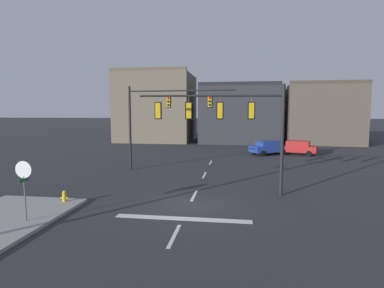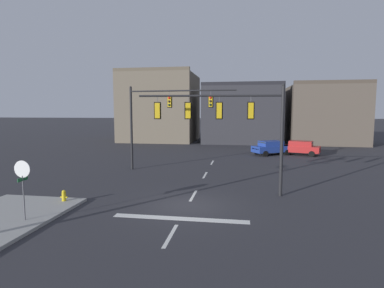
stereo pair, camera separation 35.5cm
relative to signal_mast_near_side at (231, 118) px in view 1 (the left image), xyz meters
The scene contains 10 objects.
ground_plane 5.64m from the signal_mast_near_side, 129.58° to the right, with size 400.00×400.00×0.00m, color #2B2B30.
stop_bar_paint 6.77m from the signal_mast_near_side, 114.83° to the right, with size 6.40×0.50×0.01m, color silver.
lane_centreline 5.05m from the signal_mast_near_side, 165.53° to the right, with size 0.16×26.40×0.01m.
signal_mast_near_side is the anchor object (origin of this frame).
signal_mast_far_side 9.03m from the signal_mast_near_side, 131.51° to the left, with size 8.93×0.76×7.07m.
stop_sign 11.06m from the signal_mast_near_side, 145.05° to the right, with size 0.76×0.64×2.83m.
car_lot_nearside 18.63m from the signal_mast_near_side, 77.10° to the left, with size 4.71×3.77×1.61m.
car_lot_middle 19.98m from the signal_mast_near_side, 68.36° to the left, with size 4.75×3.14×1.61m.
fire_hydrant 10.25m from the signal_mast_near_side, 159.92° to the right, with size 0.40×0.30×0.75m.
building_row 32.50m from the signal_mast_near_side, 94.15° to the left, with size 37.41×11.52×11.49m.
Camera 1 is at (2.39, -15.79, 4.99)m, focal length 29.06 mm.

